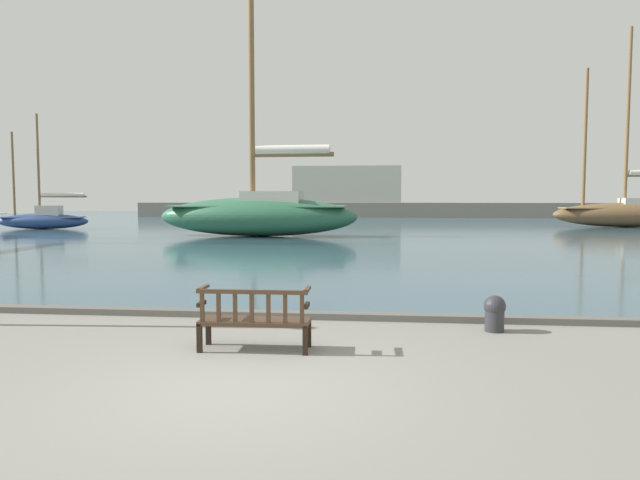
% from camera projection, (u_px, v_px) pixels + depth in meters
% --- Properties ---
extents(ground_plane, '(160.00, 160.00, 0.00)m').
position_uv_depth(ground_plane, '(239.00, 386.00, 6.73)').
color(ground_plane, gray).
extents(harbor_water, '(100.00, 80.00, 0.08)m').
position_uv_depth(harbor_water, '(361.00, 223.00, 50.37)').
color(harbor_water, '#385666').
rests_on(harbor_water, ground).
extents(quay_edge_kerb, '(40.00, 0.30, 0.12)m').
position_uv_depth(quay_edge_kerb, '(290.00, 315.00, 10.54)').
color(quay_edge_kerb, '#5B5954').
rests_on(quay_edge_kerb, ground).
extents(park_bench, '(1.61, 0.54, 0.92)m').
position_uv_depth(park_bench, '(254.00, 318.00, 8.27)').
color(park_bench, black).
rests_on(park_bench, ground).
extents(sailboat_centre_channel, '(7.26, 2.35, 7.92)m').
position_uv_depth(sailboat_centre_channel, '(43.00, 219.00, 39.50)').
color(sailboat_centre_channel, navy).
rests_on(sailboat_centre_channel, harbor_water).
extents(sailboat_outer_starboard, '(10.72, 2.60, 14.50)m').
position_uv_depth(sailboat_outer_starboard, '(628.00, 211.00, 42.02)').
color(sailboat_outer_starboard, brown).
rests_on(sailboat_outer_starboard, harbor_water).
extents(sailboat_far_starboard, '(11.36, 3.63, 13.55)m').
position_uv_depth(sailboat_far_starboard, '(259.00, 213.00, 32.03)').
color(sailboat_far_starboard, '#2D6647').
rests_on(sailboat_far_starboard, harbor_water).
extents(mooring_bollard, '(0.36, 0.36, 0.61)m').
position_uv_depth(mooring_bollard, '(495.00, 312.00, 9.46)').
color(mooring_bollard, '#2D2D33').
rests_on(mooring_bollard, ground).
extents(far_breakwater, '(52.43, 2.40, 5.83)m').
position_uv_depth(far_breakwater, '(359.00, 202.00, 64.38)').
color(far_breakwater, slate).
rests_on(far_breakwater, ground).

